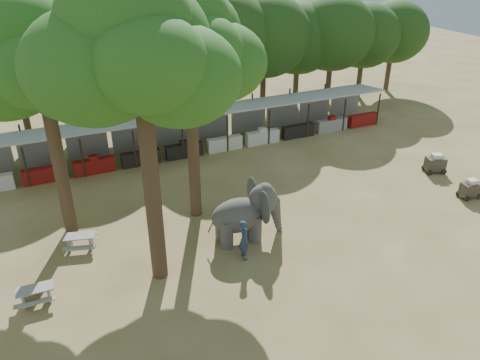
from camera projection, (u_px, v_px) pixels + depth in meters
name	position (u px, v px, depth m)	size (l,w,h in m)	color
ground	(308.00, 265.00, 20.17)	(100.00, 100.00, 0.00)	brown
vendor_stalls	(199.00, 132.00, 30.84)	(28.00, 2.99, 2.80)	#9DA0A5
yard_tree_left	(35.00, 59.00, 18.91)	(7.10, 6.90, 11.02)	#332316
yard_tree_center	(133.00, 52.00, 15.48)	(7.10, 6.90, 12.04)	#332316
yard_tree_back	(184.00, 43.00, 20.11)	(7.10, 6.90, 11.36)	#332316
backdrop_trees	(172.00, 50.00, 33.02)	(46.46, 5.95, 8.33)	#332316
elephant	(247.00, 213.00, 21.42)	(3.57, 2.73, 2.72)	#3D3B3B
handler	(244.00, 240.00, 20.21)	(0.69, 0.46, 1.91)	#26384C
picnic_table_near	(36.00, 293.00, 17.95)	(1.38, 1.25, 0.68)	gray
picnic_table_far	(80.00, 240.00, 21.09)	(1.66, 1.56, 0.69)	gray
cart_front	(470.00, 189.00, 25.21)	(1.19, 0.84, 1.09)	#322921
cart_back	(435.00, 163.00, 27.92)	(1.42, 1.15, 1.20)	#322921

